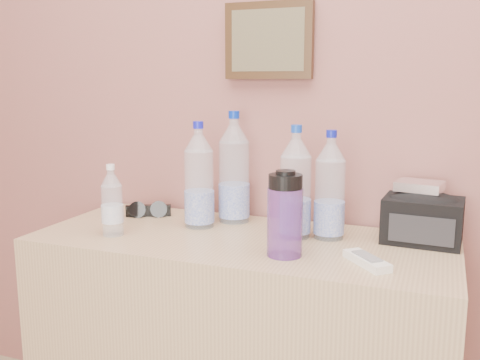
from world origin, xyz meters
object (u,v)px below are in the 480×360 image
object	(u,v)px
pet_small	(112,204)
nalgene_bottle	(285,214)
pet_large_b	(234,173)
sunglasses	(148,211)
foil_packet	(420,186)
dresser	(241,357)
toiletry_bag	(423,217)
pet_large_d	(295,188)
pet_large_a	(199,181)
ac_remote	(367,261)
pet_large_c	(330,191)

from	to	relation	value
pet_small	nalgene_bottle	size ratio (longest dim) A/B	0.94
pet_large_b	sunglasses	distance (m)	0.34
foil_packet	pet_small	bearing A→B (deg)	-161.86
dresser	sunglasses	distance (m)	0.59
pet_small	sunglasses	bearing A→B (deg)	94.24
dresser	toiletry_bag	size ratio (longest dim) A/B	5.72
dresser	pet_large_d	distance (m)	0.57
pet_large_d	pet_small	size ratio (longest dim) A/B	1.55
pet_large_a	pet_small	size ratio (longest dim) A/B	1.56
dresser	pet_small	xyz separation A→B (m)	(-0.38, -0.12, 0.50)
pet_large_d	pet_large_a	bearing A→B (deg)	179.58
nalgene_bottle	toiletry_bag	xyz separation A→B (m)	(0.35, 0.27, -0.04)
toiletry_bag	nalgene_bottle	bearing A→B (deg)	-138.81
ac_remote	foil_packet	xyz separation A→B (m)	(0.11, 0.29, 0.15)
pet_large_b	nalgene_bottle	xyz separation A→B (m)	(0.26, -0.29, -0.05)
pet_large_c	sunglasses	xyz separation A→B (m)	(-0.65, 0.04, -0.13)
pet_large_b	pet_large_a	bearing A→B (deg)	-128.18
pet_large_c	pet_small	distance (m)	0.67
nalgene_bottle	toiletry_bag	bearing A→B (deg)	37.57
pet_large_a	pet_large_d	bearing A→B (deg)	-0.42
pet_large_a	foil_packet	distance (m)	0.69
pet_large_a	toiletry_bag	size ratio (longest dim) A/B	1.56
dresser	sunglasses	world-z (taller)	sunglasses
pet_large_a	foil_packet	size ratio (longest dim) A/B	2.68
ac_remote	foil_packet	distance (m)	0.34
pet_large_c	pet_large_d	world-z (taller)	pet_large_d
nalgene_bottle	foil_packet	bearing A→B (deg)	41.33
pet_large_d	nalgene_bottle	xyz separation A→B (m)	(0.02, -0.19, -0.04)
sunglasses	foil_packet	world-z (taller)	foil_packet
pet_large_b	foil_packet	world-z (taller)	pet_large_b
pet_large_c	pet_large_d	bearing A→B (deg)	-166.11
dresser	pet_large_c	size ratio (longest dim) A/B	3.86
pet_large_c	toiletry_bag	bearing A→B (deg)	11.93
pet_large_a	pet_small	world-z (taller)	pet_large_a
pet_small	pet_large_b	bearing A→B (deg)	44.92
pet_large_c	ac_remote	bearing A→B (deg)	-55.04
pet_large_b	nalgene_bottle	distance (m)	0.40
sunglasses	pet_small	bearing A→B (deg)	-111.72
pet_large_a	dresser	bearing A→B (deg)	-22.20
pet_small	nalgene_bottle	distance (m)	0.56
ac_remote	toiletry_bag	size ratio (longest dim) A/B	0.70
pet_large_d	pet_large_c	bearing A→B (deg)	13.89
pet_large_c	pet_small	xyz separation A→B (m)	(-0.63, -0.21, -0.05)
pet_large_d	sunglasses	distance (m)	0.57
toiletry_bag	pet_large_b	bearing A→B (deg)	-178.71
pet_large_a	nalgene_bottle	size ratio (longest dim) A/B	1.46
pet_large_a	foil_packet	world-z (taller)	pet_large_a
pet_large_d	toiletry_bag	distance (m)	0.38
pet_large_a	ac_remote	xyz separation A→B (m)	(0.57, -0.18, -0.14)
pet_small	nalgene_bottle	bearing A→B (deg)	-0.14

